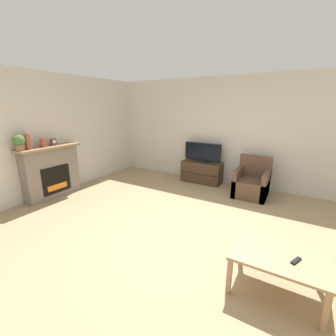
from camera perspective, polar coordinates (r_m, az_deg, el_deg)
ground_plane at (r=3.67m, az=4.94°, el=-17.33°), size 24.00×24.00×0.00m
wall_back at (r=5.89m, az=17.92°, el=8.58°), size 12.00×0.06×2.70m
wall_left at (r=5.64m, az=-29.44°, el=7.07°), size 0.06×12.00×2.70m
fireplace at (r=5.61m, az=-27.53°, el=-0.73°), size 0.43×1.32×1.15m
mantel_vase_left at (r=5.27m, az=-32.01°, el=5.77°), size 0.12×0.12×0.34m
mantel_vase_centre_left at (r=5.42m, az=-29.17°, el=5.66°), size 0.12×0.12×0.21m
mantel_clock at (r=5.54m, az=-27.11°, el=5.92°), size 0.08×0.11×0.15m
potted_plant at (r=5.20m, az=-33.61°, el=5.53°), size 0.22×0.22×0.30m
tv_stand at (r=6.07m, az=8.58°, el=-0.98°), size 1.05×0.46×0.56m
tv at (r=5.95m, az=8.77°, el=3.74°), size 0.99×0.18×0.50m
armchair at (r=5.44m, az=20.46°, el=-3.69°), size 0.70×0.76×0.88m
coffee_table at (r=2.84m, az=26.21°, el=-20.19°), size 0.94×0.64×0.46m
remote at (r=2.78m, az=29.76°, el=-19.75°), size 0.10×0.15×0.02m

